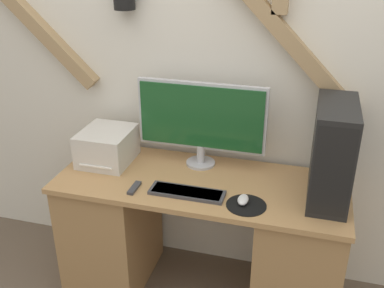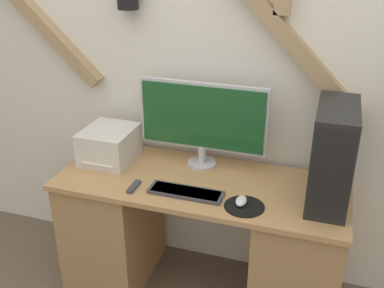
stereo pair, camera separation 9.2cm
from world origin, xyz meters
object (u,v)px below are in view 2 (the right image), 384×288
mouse (241,201)px  printer (109,145)px  monitor (203,119)px  computer_tower (332,155)px  remote_control (134,187)px  keyboard (186,192)px

mouse → printer: 0.90m
monitor → mouse: size_ratio=7.69×
monitor → mouse: bearing=-48.7°
monitor → printer: monitor is taller
computer_tower → remote_control: 1.04m
keyboard → mouse: size_ratio=4.11×
monitor → remote_control: 0.54m
printer → remote_control: 0.40m
mouse → computer_tower: (0.41, 0.18, 0.23)m
mouse → remote_control: (-0.59, -0.02, -0.01)m
printer → mouse: bearing=-16.0°
keyboard → printer: printer is taller
keyboard → printer: (-0.56, 0.24, 0.09)m
mouse → remote_control: bearing=-178.1°
monitor → printer: (-0.55, -0.11, -0.19)m
printer → keyboard: bearing=-22.9°
mouse → printer: bearing=164.0°
monitor → computer_tower: (0.72, -0.18, -0.04)m
computer_tower → printer: 1.28m
keyboard → mouse: bearing=-1.8°
monitor → mouse: monitor is taller
monitor → computer_tower: 0.75m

